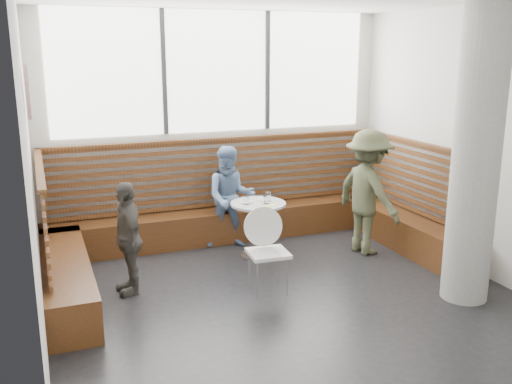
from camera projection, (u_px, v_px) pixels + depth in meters
name	position (u px, v px, depth m)	size (l,w,h in m)	color
room	(291.00, 157.00, 5.85)	(5.00, 5.00, 3.20)	silver
booth	(235.00, 221.00, 7.73)	(5.00, 2.50, 1.44)	#452611
concrete_column	(476.00, 155.00, 5.96)	(0.50, 0.50, 3.20)	gray
wall_art	(28.00, 92.00, 5.16)	(0.50, 0.50, 0.03)	white
cafe_table	(258.00, 218.00, 7.46)	(0.72, 0.72, 0.74)	silver
cafe_chair	(266.00, 243.00, 6.40)	(0.45, 0.44, 0.95)	white
adult_man	(368.00, 192.00, 7.55)	(1.08, 0.62, 1.67)	#4A4F35
child_back	(230.00, 197.00, 7.81)	(0.69, 0.53, 1.41)	#6382AC
child_left	(128.00, 238.00, 6.33)	(0.75, 0.31, 1.28)	#4E4B46
plate_near	(246.00, 202.00, 7.41)	(0.19, 0.19, 0.01)	white
plate_far	(263.00, 200.00, 7.53)	(0.19, 0.19, 0.01)	white
glass_left	(246.00, 200.00, 7.30)	(0.07, 0.07, 0.11)	white
glass_mid	(266.00, 199.00, 7.35)	(0.08, 0.08, 0.12)	white
glass_right	(268.00, 196.00, 7.48)	(0.08, 0.08, 0.12)	white
menu_card	(269.00, 206.00, 7.26)	(0.18, 0.13, 0.00)	#A5C64C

